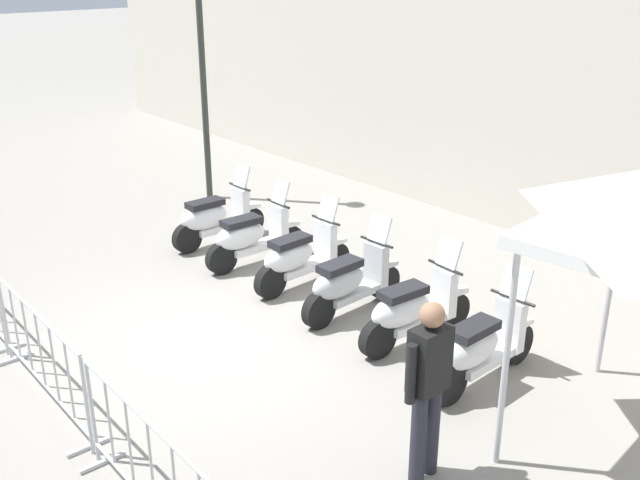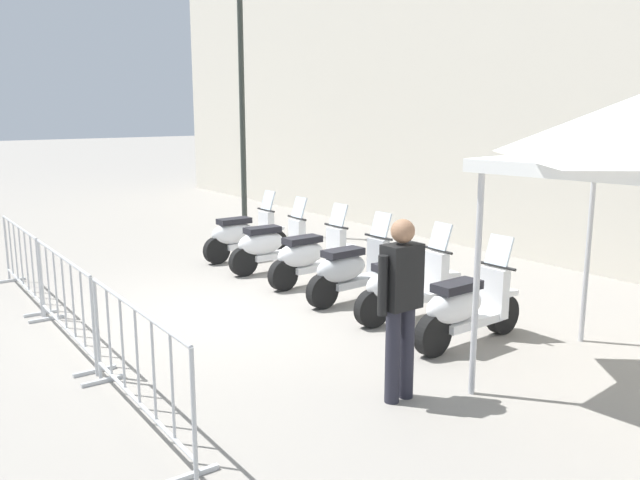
{
  "view_description": "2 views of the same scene",
  "coord_description": "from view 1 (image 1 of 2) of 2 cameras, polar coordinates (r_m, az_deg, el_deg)",
  "views": [
    {
      "loc": [
        6.37,
        -4.73,
        4.35
      ],
      "look_at": [
        0.3,
        1.63,
        0.95
      ],
      "focal_mm": 40.55,
      "sensor_mm": 36.0,
      "label": 1
    },
    {
      "loc": [
        7.12,
        -4.57,
        2.67
      ],
      "look_at": [
        0.26,
        1.54,
        0.85
      ],
      "focal_mm": 36.23,
      "sensor_mm": 36.0,
      "label": 2
    }
  ],
  "objects": [
    {
      "name": "motorcycle_0",
      "position": [
        11.84,
        -8.3,
        1.72
      ],
      "size": [
        0.56,
        1.73,
        1.24
      ],
      "color": "black",
      "rests_on": "ground"
    },
    {
      "name": "officer_near_row_end",
      "position": [
        6.38,
        8.54,
        -10.99
      ],
      "size": [
        0.25,
        0.55,
        1.73
      ],
      "color": "#23232D",
      "rests_on": "ground"
    },
    {
      "name": "barrier_segment_1",
      "position": [
        8.09,
        -21.14,
        -8.6
      ],
      "size": [
        2.31,
        0.68,
        1.07
      ],
      "color": "#B2B5B7",
      "rests_on": "ground"
    },
    {
      "name": "motorcycle_4",
      "position": [
        8.74,
        7.31,
        -5.5
      ],
      "size": [
        0.65,
        1.72,
        1.24
      ],
      "color": "black",
      "rests_on": "ground"
    },
    {
      "name": "street_lamp",
      "position": [
        13.82,
        -9.47,
        16.81
      ],
      "size": [
        0.36,
        0.36,
        5.55
      ],
      "color": "#2D332D",
      "rests_on": "ground"
    },
    {
      "name": "motorcycle_5",
      "position": [
        8.07,
        12.63,
        -8.26
      ],
      "size": [
        0.56,
        1.73,
        1.24
      ],
      "color": "black",
      "rests_on": "ground"
    },
    {
      "name": "motorcycle_1",
      "position": [
        10.97,
        -5.45,
        0.25
      ],
      "size": [
        0.6,
        1.72,
        1.24
      ],
      "color": "black",
      "rests_on": "ground"
    },
    {
      "name": "motorcycle_2",
      "position": [
        10.18,
        -1.63,
        -1.36
      ],
      "size": [
        0.56,
        1.72,
        1.24
      ],
      "color": "black",
      "rests_on": "ground"
    },
    {
      "name": "ground_plane",
      "position": [
        9.04,
        -8.62,
        -7.86
      ],
      "size": [
        120.0,
        120.0,
        0.0
      ],
      "primitive_type": "plane",
      "color": "gray"
    },
    {
      "name": "motorcycle_3",
      "position": [
        9.4,
        2.3,
        -3.36
      ],
      "size": [
        0.56,
        1.72,
        1.24
      ],
      "color": "black",
      "rests_on": "ground"
    },
    {
      "name": "barrier_segment_2",
      "position": [
        6.18,
        -13.1,
        -17.68
      ],
      "size": [
        2.31,
        0.68,
        1.07
      ],
      "color": "#B2B5B7",
      "rests_on": "ground"
    }
  ]
}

